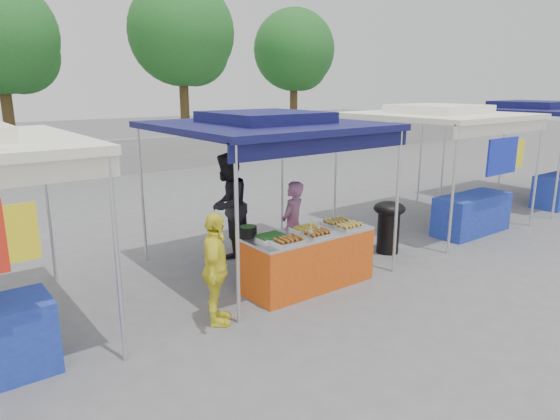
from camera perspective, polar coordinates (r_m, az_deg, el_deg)
ground_plane at (r=7.79m, az=2.70°, el=-8.37°), size 80.00×80.00×0.00m
back_wall at (r=17.31m, az=-21.42°, el=5.27°), size 40.00×0.25×1.20m
main_canopy at (r=7.99m, az=-1.63°, el=9.74°), size 3.20×3.20×2.57m
neighbor_stall_right at (r=11.07m, az=19.09°, el=6.20°), size 3.20×3.20×2.57m
neighbor_stall_far at (r=14.55m, az=28.02°, el=7.06°), size 3.20×3.20×2.57m
tree_1 at (r=19.08m, az=-29.07°, el=16.54°), size 3.72×3.69×6.35m
tree_2 at (r=20.57m, az=-10.87°, el=18.82°), size 4.03×4.03×6.93m
tree_3 at (r=24.24m, az=1.81°, el=17.43°), size 3.74×3.72×6.39m
vendor_table at (r=7.57m, az=3.22°, el=-5.63°), size 2.00×0.80×0.85m
food_tray_fl at (r=6.90m, az=0.93°, el=-3.56°), size 0.42×0.30×0.07m
food_tray_fm at (r=7.24m, az=4.33°, el=-2.76°), size 0.42×0.30×0.07m
food_tray_fr at (r=7.66m, az=7.94°, el=-1.89°), size 0.42×0.30×0.07m
food_tray_bl at (r=7.09m, az=-1.10°, el=-3.08°), size 0.42×0.30×0.07m
food_tray_bm at (r=7.52m, az=2.95°, el=-2.08°), size 0.42×0.30×0.07m
food_tray_br at (r=7.87m, az=6.42°, el=-1.42°), size 0.42×0.30×0.07m
cooking_pot at (r=7.19m, az=-3.74°, el=-2.49°), size 0.27×0.27×0.16m
skewer_cup at (r=7.17m, az=3.50°, el=-2.75°), size 0.08×0.08×0.11m
wok_burner at (r=9.21m, az=12.32°, el=-1.38°), size 0.57×0.57×0.96m
crate_left at (r=8.03m, az=-2.54°, el=-6.65°), size 0.45×0.32×0.27m
crate_right at (r=8.40m, az=1.46°, el=-5.55°), size 0.51×0.36×0.31m
crate_stacked at (r=8.30m, az=1.47°, el=-3.61°), size 0.48×0.34×0.29m
vendor_woman at (r=8.17m, az=1.46°, el=-1.79°), size 0.64×0.55×1.48m
helper_man at (r=8.79m, az=-5.99°, el=0.54°), size 1.14×1.10×1.85m
customer_person at (r=6.34m, az=-7.37°, el=-6.78°), size 0.78×0.91×1.46m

